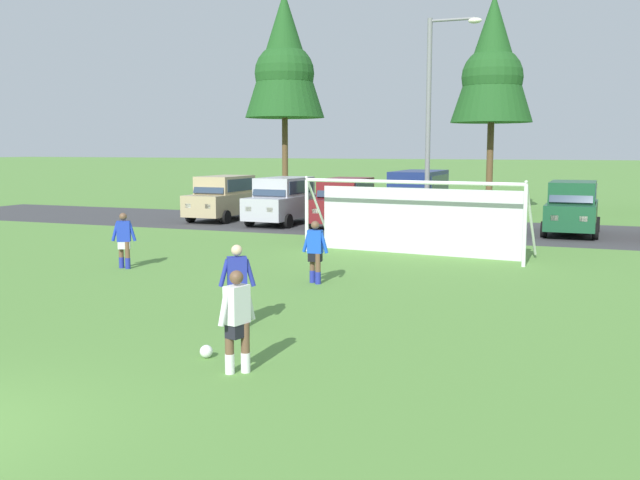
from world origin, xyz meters
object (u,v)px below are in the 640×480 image
Objects in this scene: player_striker_near at (237,322)px; parked_car_slot_left at (283,200)px; soccer_ball at (206,351)px; player_midfield_center at (237,286)px; parked_car_slot_right at (572,207)px; player_winger_left at (315,252)px; parked_car_slot_far_left at (224,198)px; soccer_goal at (416,216)px; parked_car_slot_center at (418,198)px; parked_car_slot_center_right at (470,211)px; parked_car_slot_center_left at (345,202)px; street_lamp at (433,129)px; player_winger_right at (124,241)px.

parked_car_slot_left is (-8.51, 20.61, 0.29)m from player_striker_near.
player_midfield_center reaches higher than soccer_ball.
parked_car_slot_left and parked_car_slot_right have the same top height.
parked_car_slot_right is (5.50, 18.64, 0.29)m from player_midfield_center.
parked_car_slot_far_left reaches higher than player_winger_left.
player_winger_left is at bearing -101.91° from soccer_goal.
parked_car_slot_far_left is (-10.28, 13.73, 0.29)m from player_winger_left.
parked_car_slot_center_right is (2.37, -0.54, -0.47)m from parked_car_slot_center.
parked_car_slot_left is at bearing 111.60° from player_midfield_center.
parked_car_slot_center_left is at bearing -174.13° from parked_car_slot_center.
street_lamp is at bearing 92.31° from player_striker_near.
parked_car_slot_far_left is 1.00× the size of parked_car_slot_center_left.
player_winger_right is at bearing -86.74° from parked_car_slot_left.
player_striker_near is at bearing -44.52° from player_winger_right.
parked_car_slot_center_left is at bearing 80.41° from player_winger_right.
parked_car_slot_center_left is (-4.15, 18.15, 0.29)m from player_midfield_center.
parked_car_slot_center_right is at bearing 79.53° from street_lamp.
parked_car_slot_center_right reaches higher than player_striker_near.
player_winger_right is 0.39× the size of parked_car_slot_center_right.
parked_car_slot_right is (9.64, 0.48, 0.00)m from parked_car_slot_center_left.
parked_car_slot_center is at bearing 109.16° from street_lamp.
player_winger_left is at bearing -96.43° from street_lamp.
parked_car_slot_far_left is (-10.56, 18.58, 0.29)m from player_midfield_center.
soccer_goal reaches higher than parked_car_slot_far_left.
soccer_goal reaches higher than parked_car_slot_center_right.
street_lamp is at bearing -70.84° from parked_car_slot_center.
player_midfield_center is at bearing -60.38° from parked_car_slot_far_left.
player_winger_right is 12.99m from parked_car_slot_left.
parked_car_slot_right is at bearing 2.87° from parked_car_slot_center_left.
parked_car_slot_center is at bearing 67.83° from player_winger_right.
player_midfield_center is at bearing -38.08° from player_winger_right.
player_striker_near is 21.68m from parked_car_slot_right.
soccer_goal is at bearing -119.79° from parked_car_slot_right.
player_winger_right is 18.09m from parked_car_slot_right.
soccer_ball is at bearing -45.87° from player_winger_right.
player_midfield_center is 0.35× the size of parked_car_slot_left.
parked_car_slot_left is 1.01× the size of parked_car_slot_right.
parked_car_slot_center_left and parked_car_slot_right have the same top height.
soccer_ball is at bearing -86.14° from parked_car_slot_center.
parked_car_slot_far_left reaches higher than soccer_ball.
soccer_ball is 20.82m from parked_car_slot_center_left.
player_winger_right is (-6.09, 0.15, 0.00)m from player_winger_left.
parked_car_slot_center is (-2.27, 21.14, 0.52)m from player_striker_near.
player_winger_left is 14.95m from parked_car_slot_right.
soccer_ball is 0.05× the size of parked_car_slot_far_left.
player_midfield_center is at bearing 103.79° from soccer_ball.
parked_car_slot_left reaches higher than player_winger_right.
parked_car_slot_center is at bearing 93.86° from soccer_ball.
parked_car_slot_far_left is at bearing -179.79° from parked_car_slot_right.
street_lamp is (0.22, 15.97, 4.10)m from soccer_ball.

